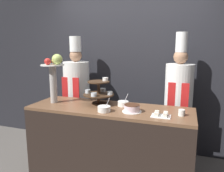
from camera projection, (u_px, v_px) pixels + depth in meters
The scene contains 11 objects.
wall_back at pixel (130, 64), 3.53m from camera, with size 10.00×0.06×2.80m.
buffet_counter at pixel (109, 143), 2.76m from camera, with size 2.01×0.65×0.94m.
tiered_stand at pixel (99, 92), 2.81m from camera, with size 0.40×0.40×0.34m.
fruit_pedestal at pixel (54, 71), 2.83m from camera, with size 0.30×0.30×0.64m.
cake_round at pixel (132, 108), 2.49m from camera, with size 0.22×0.22×0.09m.
cup_white at pixel (182, 113), 2.35m from camera, with size 0.07×0.07×0.07m.
cake_square_tray at pixel (161, 115), 2.33m from camera, with size 0.20×0.16×0.05m.
serving_bowl_near at pixel (104, 109), 2.50m from camera, with size 0.15×0.15×0.17m.
serving_bowl_far at pixel (123, 104), 2.74m from camera, with size 0.14×0.14×0.16m.
chef_left at pixel (77, 90), 3.50m from camera, with size 0.41×0.41×1.83m.
chef_center_left at pixel (178, 97), 3.00m from camera, with size 0.38×0.38×1.86m.
Camera 1 is at (0.87, -2.10, 1.69)m, focal length 35.00 mm.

